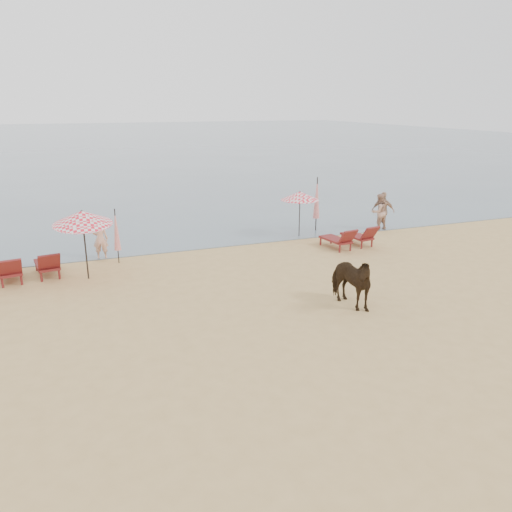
{
  "coord_description": "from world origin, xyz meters",
  "views": [
    {
      "loc": [
        -5.48,
        -9.5,
        5.89
      ],
      "look_at": [
        0.0,
        5.0,
        1.1
      ],
      "focal_mm": 35.0,
      "sensor_mm": 36.0,
      "label": 1
    }
  ],
  "objects_px": {
    "umbrella_closed_right": "(317,198)",
    "umbrella_closed_left": "(116,230)",
    "beachgoer_right_a": "(379,212)",
    "umbrella_open_left_b": "(82,218)",
    "beachgoer_left": "(100,239)",
    "lounger_cluster_right": "(350,237)",
    "lounger_cluster_left": "(10,269)",
    "umbrella_open_right": "(300,196)",
    "beachgoer_right_b": "(383,211)",
    "cow": "(349,281)"
  },
  "relations": [
    {
      "from": "beachgoer_left",
      "to": "beachgoer_right_a",
      "type": "relative_size",
      "value": 0.92
    },
    {
      "from": "cow",
      "to": "umbrella_closed_right",
      "type": "bearing_deg",
      "value": 57.76
    },
    {
      "from": "lounger_cluster_right",
      "to": "beachgoer_right_b",
      "type": "xyz_separation_m",
      "value": [
        3.1,
        2.19,
        0.45
      ]
    },
    {
      "from": "umbrella_closed_right",
      "to": "beachgoer_left",
      "type": "distance_m",
      "value": 10.0
    },
    {
      "from": "umbrella_open_left_b",
      "to": "umbrella_closed_right",
      "type": "xyz_separation_m",
      "value": [
        10.54,
        3.24,
        -0.6
      ]
    },
    {
      "from": "lounger_cluster_left",
      "to": "beachgoer_right_b",
      "type": "bearing_deg",
      "value": -1.99
    },
    {
      "from": "umbrella_closed_right",
      "to": "beachgoer_left",
      "type": "xyz_separation_m",
      "value": [
        -9.92,
        -1.01,
        -0.77
      ]
    },
    {
      "from": "lounger_cluster_left",
      "to": "umbrella_closed_left",
      "type": "bearing_deg",
      "value": 6.09
    },
    {
      "from": "beachgoer_left",
      "to": "beachgoer_right_a",
      "type": "xyz_separation_m",
      "value": [
        12.8,
        0.12,
        0.07
      ]
    },
    {
      "from": "beachgoer_left",
      "to": "umbrella_open_left_b",
      "type": "bearing_deg",
      "value": 87.92
    },
    {
      "from": "lounger_cluster_left",
      "to": "umbrella_closed_right",
      "type": "relative_size",
      "value": 1.31
    },
    {
      "from": "umbrella_open_left_b",
      "to": "umbrella_open_right",
      "type": "xyz_separation_m",
      "value": [
        9.35,
        2.58,
        -0.29
      ]
    },
    {
      "from": "umbrella_open_left_b",
      "to": "beachgoer_left",
      "type": "height_order",
      "value": "umbrella_open_left_b"
    },
    {
      "from": "umbrella_open_left_b",
      "to": "beachgoer_left",
      "type": "bearing_deg",
      "value": 79.42
    },
    {
      "from": "lounger_cluster_left",
      "to": "cow",
      "type": "distance_m",
      "value": 11.32
    },
    {
      "from": "lounger_cluster_right",
      "to": "beachgoer_left",
      "type": "xyz_separation_m",
      "value": [
        -9.94,
        2.06,
        0.35
      ]
    },
    {
      "from": "umbrella_closed_left",
      "to": "beachgoer_right_a",
      "type": "xyz_separation_m",
      "value": [
        12.24,
        0.89,
        -0.42
      ]
    },
    {
      "from": "beachgoer_left",
      "to": "lounger_cluster_left",
      "type": "bearing_deg",
      "value": 42.63
    },
    {
      "from": "umbrella_open_right",
      "to": "cow",
      "type": "xyz_separation_m",
      "value": [
        -2.16,
        -7.95,
        -1.07
      ]
    },
    {
      "from": "umbrella_closed_right",
      "to": "beachgoer_left",
      "type": "bearing_deg",
      "value": -174.2
    },
    {
      "from": "lounger_cluster_left",
      "to": "beachgoer_left",
      "type": "height_order",
      "value": "beachgoer_left"
    },
    {
      "from": "lounger_cluster_right",
      "to": "umbrella_open_left_b",
      "type": "xyz_separation_m",
      "value": [
        -10.56,
        -0.17,
        1.72
      ]
    },
    {
      "from": "umbrella_closed_right",
      "to": "beachgoer_right_a",
      "type": "distance_m",
      "value": 3.1
    },
    {
      "from": "umbrella_open_right",
      "to": "beachgoer_right_b",
      "type": "relative_size",
      "value": 1.14
    },
    {
      "from": "umbrella_open_right",
      "to": "beachgoer_left",
      "type": "height_order",
      "value": "umbrella_open_right"
    },
    {
      "from": "lounger_cluster_right",
      "to": "beachgoer_right_a",
      "type": "xyz_separation_m",
      "value": [
        2.86,
        2.18,
        0.42
      ]
    },
    {
      "from": "umbrella_closed_right",
      "to": "beachgoer_right_b",
      "type": "distance_m",
      "value": 3.31
    },
    {
      "from": "umbrella_open_right",
      "to": "beachgoer_left",
      "type": "bearing_deg",
      "value": 161.93
    },
    {
      "from": "beachgoer_left",
      "to": "beachgoer_right_a",
      "type": "bearing_deg",
      "value": -165.96
    },
    {
      "from": "lounger_cluster_right",
      "to": "umbrella_closed_right",
      "type": "distance_m",
      "value": 3.27
    },
    {
      "from": "lounger_cluster_right",
      "to": "beachgoer_right_b",
      "type": "bearing_deg",
      "value": 26.76
    },
    {
      "from": "lounger_cluster_right",
      "to": "umbrella_closed_right",
      "type": "relative_size",
      "value": 0.81
    },
    {
      "from": "cow",
      "to": "beachgoer_right_a",
      "type": "bearing_deg",
      "value": 40.08
    },
    {
      "from": "lounger_cluster_right",
      "to": "umbrella_open_right",
      "type": "distance_m",
      "value": 3.06
    },
    {
      "from": "lounger_cluster_left",
      "to": "beachgoer_right_b",
      "type": "height_order",
      "value": "beachgoer_right_b"
    },
    {
      "from": "umbrella_open_left_b",
      "to": "umbrella_open_right",
      "type": "height_order",
      "value": "umbrella_open_left_b"
    },
    {
      "from": "beachgoer_right_a",
      "to": "beachgoer_right_b",
      "type": "bearing_deg",
      "value": 173.88
    },
    {
      "from": "umbrella_closed_left",
      "to": "beachgoer_right_b",
      "type": "height_order",
      "value": "umbrella_closed_left"
    },
    {
      "from": "lounger_cluster_left",
      "to": "umbrella_open_left_b",
      "type": "height_order",
      "value": "umbrella_open_left_b"
    },
    {
      "from": "umbrella_open_right",
      "to": "beachgoer_left",
      "type": "distance_m",
      "value": 8.8
    },
    {
      "from": "beachgoer_left",
      "to": "beachgoer_right_b",
      "type": "distance_m",
      "value": 13.04
    },
    {
      "from": "umbrella_closed_right",
      "to": "umbrella_closed_left",
      "type": "bearing_deg",
      "value": -169.23
    },
    {
      "from": "umbrella_closed_left",
      "to": "umbrella_open_left_b",
      "type": "bearing_deg",
      "value": -129.14
    },
    {
      "from": "umbrella_open_right",
      "to": "beachgoer_right_a",
      "type": "height_order",
      "value": "umbrella_open_right"
    },
    {
      "from": "umbrella_open_right",
      "to": "beachgoer_right_a",
      "type": "xyz_separation_m",
      "value": [
        4.08,
        -0.24,
        -1.0
      ]
    },
    {
      "from": "lounger_cluster_right",
      "to": "beachgoer_left",
      "type": "height_order",
      "value": "beachgoer_left"
    },
    {
      "from": "beachgoer_right_a",
      "to": "beachgoer_right_b",
      "type": "xyz_separation_m",
      "value": [
        0.24,
        0.01,
        0.04
      ]
    },
    {
      "from": "cow",
      "to": "beachgoer_right_b",
      "type": "distance_m",
      "value": 10.08
    },
    {
      "from": "umbrella_open_right",
      "to": "umbrella_closed_left",
      "type": "distance_m",
      "value": 8.26
    },
    {
      "from": "cow",
      "to": "beachgoer_left",
      "type": "height_order",
      "value": "cow"
    }
  ]
}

